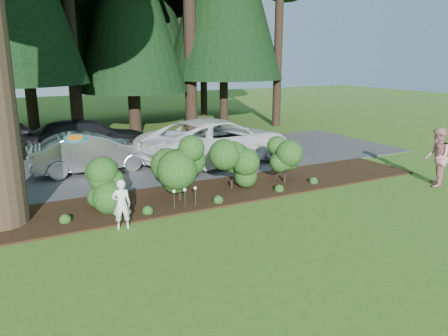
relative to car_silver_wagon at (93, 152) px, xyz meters
name	(u,v)px	position (x,y,z in m)	size (l,w,h in m)	color
ground	(241,239)	(1.61, -7.33, -0.71)	(80.00, 80.00, 0.00)	#305C1A
mulch_bed	(183,197)	(1.61, -4.08, -0.69)	(16.00, 2.50, 0.05)	black
driveway	(138,165)	(1.61, 0.17, -0.70)	(22.00, 6.00, 0.03)	#38383A
shrub_row	(209,168)	(2.38, -4.19, 0.10)	(6.53, 1.60, 1.61)	#113813
lily_cluster	(185,191)	(1.31, -4.93, -0.22)	(0.69, 0.09, 0.57)	#113813
car_silver_wagon	(93,152)	(0.00, 0.00, 0.00)	(1.45, 4.15, 1.37)	#AFB0B4
car_white_suv	(218,141)	(4.39, -0.86, 0.15)	(2.76, 5.98, 1.66)	silver
car_dark_suv	(89,138)	(0.35, 2.47, 0.05)	(2.07, 5.09, 1.48)	black
child	(122,204)	(-0.51, -5.53, -0.12)	(0.43, 0.28, 1.19)	silver
adult	(437,157)	(8.94, -6.62, 0.19)	(0.88, 0.69, 1.81)	#A6162C
frisbee	(75,138)	(-1.40, -5.53, 1.50)	(0.49, 0.48, 0.14)	#186B85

